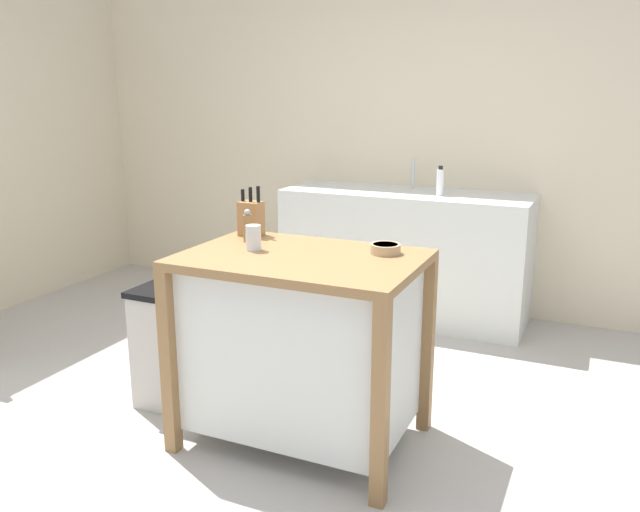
% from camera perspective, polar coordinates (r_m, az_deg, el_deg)
% --- Properties ---
extents(ground_plane, '(6.63, 6.63, 0.00)m').
position_cam_1_polar(ground_plane, '(3.13, -4.57, -16.61)').
color(ground_plane, '#ADA8A0').
rests_on(ground_plane, ground).
extents(wall_back, '(5.63, 0.10, 2.60)m').
position_cam_1_polar(wall_back, '(4.93, 8.92, 10.63)').
color(wall_back, beige).
rests_on(wall_back, ground).
extents(kitchen_island, '(1.05, 0.73, 0.90)m').
position_cam_1_polar(kitchen_island, '(3.01, -1.58, -7.25)').
color(kitchen_island, olive).
rests_on(kitchen_island, ground).
extents(knife_block, '(0.11, 0.09, 0.25)m').
position_cam_1_polar(knife_block, '(3.28, -6.02, 3.35)').
color(knife_block, '#9E7042').
rests_on(knife_block, kitchen_island).
extents(bowl_stoneware_deep, '(0.14, 0.14, 0.04)m').
position_cam_1_polar(bowl_stoneware_deep, '(2.92, 5.71, 0.66)').
color(bowl_stoneware_deep, tan).
rests_on(bowl_stoneware_deep, kitchen_island).
extents(drinking_cup, '(0.07, 0.07, 0.12)m').
position_cam_1_polar(drinking_cup, '(2.98, -5.82, 1.60)').
color(drinking_cup, silver).
rests_on(drinking_cup, kitchen_island).
extents(pepper_grinder, '(0.04, 0.04, 0.16)m').
position_cam_1_polar(pepper_grinder, '(3.14, -6.31, 2.56)').
color(pepper_grinder, olive).
rests_on(pepper_grinder, kitchen_island).
extents(trash_bin, '(0.36, 0.28, 0.63)m').
position_cam_1_polar(trash_bin, '(3.48, -12.80, -7.78)').
color(trash_bin, '#B7B2A8').
rests_on(trash_bin, ground).
extents(sink_counter, '(1.73, 0.60, 0.91)m').
position_cam_1_polar(sink_counter, '(4.73, 7.34, 0.15)').
color(sink_counter, silver).
rests_on(sink_counter, ground).
extents(sink_faucet, '(0.02, 0.02, 0.22)m').
position_cam_1_polar(sink_faucet, '(4.75, 8.06, 7.10)').
color(sink_faucet, '#B7BCC1').
rests_on(sink_faucet, sink_counter).
extents(bottle_spray_cleaner, '(0.05, 0.05, 0.20)m').
position_cam_1_polar(bottle_spray_cleaner, '(4.50, 10.41, 6.38)').
color(bottle_spray_cleaner, white).
rests_on(bottle_spray_cleaner, sink_counter).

